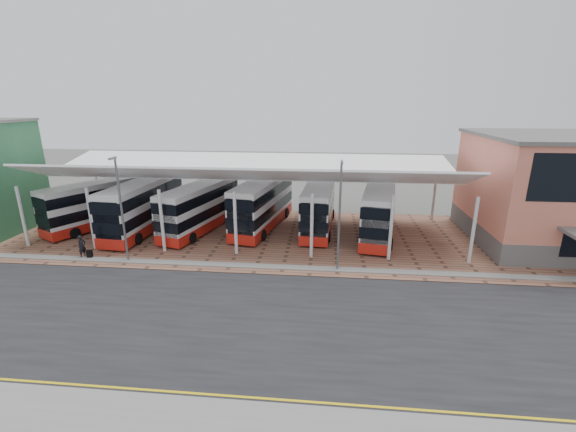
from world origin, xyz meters
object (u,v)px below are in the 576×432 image
(bus_1, at_px, (143,206))
(bus_4, at_px, (319,207))
(pedestrian, at_px, (82,246))
(bus_0, at_px, (100,204))
(bus_3, at_px, (263,204))
(bus_2, at_px, (200,208))
(bus_5, at_px, (379,211))

(bus_1, distance_m, bus_4, 16.41)
(bus_1, relative_size, pedestrian, 6.34)
(bus_0, bearing_deg, pedestrian, -41.79)
(bus_1, height_order, bus_3, bus_1)
(bus_0, height_order, bus_2, bus_0)
(bus_3, bearing_deg, pedestrian, -135.11)
(bus_3, height_order, bus_5, bus_3)
(bus_2, bearing_deg, bus_5, 15.30)
(bus_1, xyz_separation_m, bus_2, (5.25, 0.57, -0.16))
(bus_4, height_order, bus_5, bus_5)
(bus_3, height_order, pedestrian, bus_3)
(bus_0, xyz_separation_m, bus_3, (15.70, 1.21, 0.12))
(bus_5, relative_size, pedestrian, 6.19)
(bus_2, bearing_deg, pedestrian, -120.04)
(bus_1, bearing_deg, pedestrian, -102.28)
(pedestrian, bearing_deg, bus_1, 0.35)
(bus_0, xyz_separation_m, bus_4, (21.04, 1.24, -0.02))
(bus_2, relative_size, pedestrian, 5.98)
(bus_2, relative_size, bus_3, 0.95)
(bus_1, height_order, bus_2, bus_1)
(bus_0, bearing_deg, bus_5, 27.90)
(bus_0, relative_size, bus_1, 0.92)
(bus_0, xyz_separation_m, pedestrian, (2.81, -7.54, -1.27))
(bus_0, height_order, bus_1, bus_1)
(bus_1, relative_size, bus_3, 1.00)
(bus_5, bearing_deg, bus_2, -169.42)
(bus_1, height_order, bus_5, bus_1)
(bus_2, height_order, bus_3, bus_3)
(bus_1, relative_size, bus_4, 1.08)
(bus_2, bearing_deg, bus_4, 21.85)
(bus_5, bearing_deg, bus_4, 177.37)
(bus_2, distance_m, pedestrian, 10.36)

